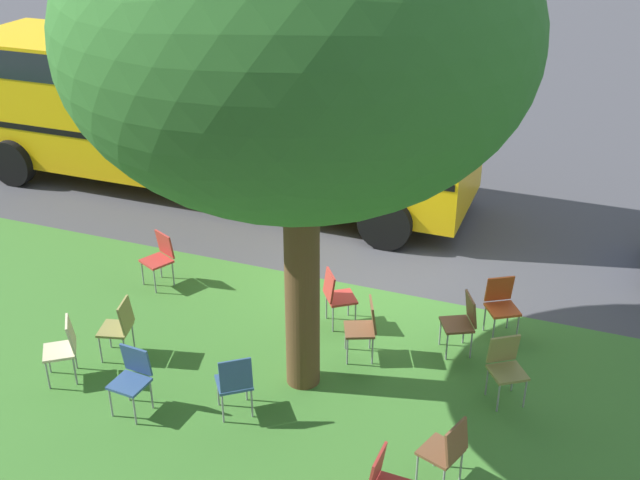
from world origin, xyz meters
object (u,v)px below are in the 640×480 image
at_px(chair_6, 336,294).
at_px(school_bus, 210,106).
at_px(chair_0, 462,320).
at_px(chair_2, 160,255).
at_px(chair_3, 447,449).
at_px(chair_4, 235,381).
at_px(chair_1, 132,375).
at_px(chair_7, 120,325).
at_px(chair_11, 365,325).
at_px(chair_8, 64,345).
at_px(street_tree, 299,37).
at_px(chair_5, 506,364).
at_px(chair_9, 501,302).

xyz_separation_m(chair_6, school_bus, (4.03, -3.88, 1.24)).
bearing_deg(chair_0, chair_2, -1.77).
xyz_separation_m(chair_0, chair_6, (1.85, -0.03, 0.00)).
xyz_separation_m(chair_3, chair_4, (2.67, -0.26, 0.00)).
xyz_separation_m(chair_1, chair_3, (-3.90, -0.09, 0.00)).
distance_m(chair_7, chair_11, 3.33).
xyz_separation_m(chair_2, chair_8, (-0.14, 2.60, 0.00)).
height_order(street_tree, chair_0, street_tree).
xyz_separation_m(street_tree, chair_7, (2.53, 0.38, -3.99)).
bearing_deg(chair_1, chair_3, -178.66).
bearing_deg(chair_5, street_tree, 12.82).
distance_m(chair_1, chair_7, 1.20).
height_order(chair_1, chair_5, same).
bearing_deg(chair_8, chair_4, -177.34).
bearing_deg(chair_2, chair_9, -174.65).
bearing_deg(chair_5, chair_2, -9.93).
bearing_deg(chair_4, school_bus, -60.25).
distance_m(chair_0, chair_8, 5.32).
distance_m(chair_0, chair_7, 4.68).
xyz_separation_m(street_tree, chair_1, (1.74, 1.29, -3.99)).
relative_size(chair_4, chair_7, 1.00).
relative_size(chair_2, chair_7, 1.00).
bearing_deg(chair_2, school_bus, -74.89).
distance_m(chair_1, school_bus, 7.11).
bearing_deg(chair_4, chair_6, -101.01).
xyz_separation_m(chair_1, chair_11, (-2.32, -2.09, 0.00)).
bearing_deg(chair_5, chair_4, 26.56).
bearing_deg(chair_9, chair_11, 37.27).
height_order(chair_11, school_bus, school_bus).
bearing_deg(chair_5, chair_11, -6.71).
height_order(chair_2, chair_8, same).
bearing_deg(chair_1, chair_0, -142.78).
xyz_separation_m(chair_0, chair_2, (4.87, -0.15, 0.00)).
bearing_deg(chair_8, chair_7, -120.63).
height_order(chair_1, chair_11, same).
bearing_deg(chair_11, chair_7, 20.74).
relative_size(chair_4, chair_8, 1.00).
bearing_deg(chair_4, chair_8, 2.66).
relative_size(chair_0, chair_5, 1.00).
distance_m(chair_2, chair_8, 2.61).
height_order(chair_0, chair_1, same).
bearing_deg(chair_7, school_bus, -74.71).
height_order(chair_5, school_bus, school_bus).
height_order(chair_0, chair_8, same).
xyz_separation_m(chair_5, chair_7, (5.04, 0.95, 0.00)).
height_order(street_tree, chair_6, street_tree).
distance_m(chair_5, chair_9, 1.50).
height_order(chair_2, chair_6, same).
height_order(chair_4, chair_9, same).
xyz_separation_m(street_tree, chair_5, (-2.51, -0.57, -3.99)).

